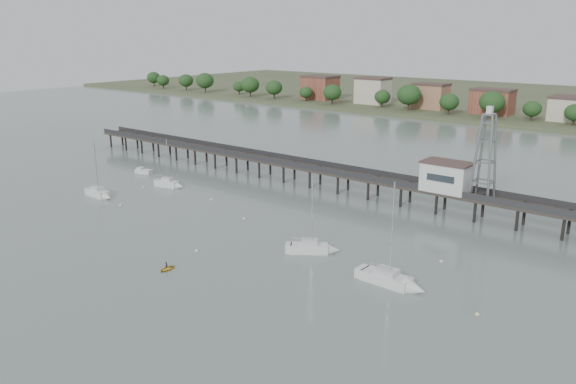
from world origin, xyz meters
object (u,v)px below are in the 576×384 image
at_px(sailboat_d, 396,282).
at_px(white_tender, 143,171).
at_px(sailboat_b, 171,184).
at_px(sailboat_a, 101,194).
at_px(pier, 329,171).
at_px(yellow_dinghy, 167,270).
at_px(lattice_tower, 485,157).
at_px(sailboat_c, 316,249).

relative_size(sailboat_d, white_tender, 3.46).
relative_size(sailboat_b, sailboat_a, 0.91).
distance_m(sailboat_b, sailboat_d, 60.95).
height_order(sailboat_b, white_tender, sailboat_b).
relative_size(sailboat_b, sailboat_d, 0.73).
height_order(pier, sailboat_a, sailboat_a).
xyz_separation_m(pier, sailboat_d, (33.03, -32.75, -3.16)).
bearing_deg(yellow_dinghy, sailboat_d, 25.16).
bearing_deg(lattice_tower, sailboat_c, -113.69).
relative_size(pier, sailboat_a, 12.99).
bearing_deg(sailboat_d, pier, 136.28).
bearing_deg(sailboat_a, pier, 47.40).
bearing_deg(sailboat_b, pier, 22.97).
bearing_deg(white_tender, yellow_dinghy, -48.36).
bearing_deg(sailboat_c, sailboat_b, 131.57).
bearing_deg(pier, white_tender, -159.29).
xyz_separation_m(sailboat_c, sailboat_d, (14.60, -2.95, -0.01)).
bearing_deg(sailboat_b, lattice_tower, 5.20).
xyz_separation_m(lattice_tower, yellow_dinghy, (-25.34, -47.51, -11.10)).
xyz_separation_m(sailboat_b, sailboat_d, (59.48, -13.33, -0.02)).
xyz_separation_m(lattice_tower, sailboat_c, (-13.07, -29.80, -10.45)).
bearing_deg(sailboat_d, white_tender, 167.85).
distance_m(white_tender, yellow_dinghy, 56.91).
bearing_deg(sailboat_c, lattice_tower, 30.90).
bearing_deg(pier, lattice_tower, 0.00).
height_order(sailboat_c, sailboat_a, sailboat_c).
height_order(pier, sailboat_b, sailboat_b).
bearing_deg(sailboat_d, yellow_dinghy, -150.17).
xyz_separation_m(pier, white_tender, (-40.85, -15.44, -3.33)).
relative_size(pier, white_tender, 36.05).
bearing_deg(sailboat_c, pier, 86.32).
relative_size(lattice_tower, white_tender, 3.73).
xyz_separation_m(pier, sailboat_c, (18.43, -29.80, -3.15)).
height_order(pier, lattice_tower, lattice_tower).
distance_m(pier, sailboat_d, 46.62).
relative_size(lattice_tower, sailboat_c, 1.28).
relative_size(sailboat_c, sailboat_d, 0.84).
bearing_deg(white_tender, sailboat_c, -27.67).
height_order(sailboat_d, yellow_dinghy, sailboat_d).
height_order(sailboat_b, sailboat_d, sailboat_d).
bearing_deg(sailboat_a, yellow_dinghy, -20.33).
bearing_deg(sailboat_b, sailboat_c, -26.34).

